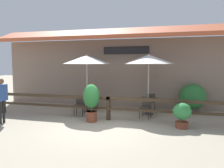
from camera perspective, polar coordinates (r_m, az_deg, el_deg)
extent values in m
plane|color=#9E937F|center=(8.11, -3.04, -11.15)|extent=(60.00, 60.00, 0.00)
cube|color=gray|center=(11.85, 3.24, 2.89)|extent=(14.00, 0.40, 3.60)
cube|color=#B25133|center=(11.41, 2.71, 13.25)|extent=(14.28, 1.48, 0.70)
cube|color=black|center=(11.61, 3.64, 8.76)|extent=(2.43, 0.04, 0.40)
cube|color=#3D2D1E|center=(8.89, -0.97, -3.76)|extent=(10.40, 0.14, 0.11)
cube|color=#3D2D1E|center=(8.96, -0.96, -6.42)|extent=(10.40, 0.10, 0.09)
cube|color=#3D2D1E|center=(11.47, -26.50, -4.40)|extent=(0.14, 0.14, 0.95)
cube|color=#3D2D1E|center=(8.96, -0.96, -6.42)|extent=(0.14, 0.14, 0.95)
cylinder|color=#B7B2A8|center=(10.45, -6.55, -0.88)|extent=(0.06, 0.06, 2.35)
cone|color=silver|center=(10.40, -6.62, 6.38)|extent=(2.25, 2.25, 0.41)
sphere|color=#B2ADA3|center=(10.40, -6.63, 7.51)|extent=(0.07, 0.07, 0.07)
cylinder|color=#4C3826|center=(10.51, -6.52, -3.39)|extent=(0.91, 0.91, 0.05)
cylinder|color=#333333|center=(10.57, -6.50, -5.37)|extent=(0.07, 0.07, 0.69)
cylinder|color=#333333|center=(10.64, -6.48, -7.11)|extent=(0.50, 0.50, 0.03)
cube|color=#332D28|center=(9.85, -8.54, -5.56)|extent=(0.47, 0.47, 0.05)
cube|color=#332D28|center=(9.99, -8.26, -4.09)|extent=(0.40, 0.09, 0.40)
cylinder|color=#2D2D2D|center=(9.77, -9.90, -7.09)|extent=(0.04, 0.04, 0.42)
cylinder|color=#2D2D2D|center=(9.67, -7.73, -7.19)|extent=(0.04, 0.04, 0.42)
cylinder|color=#2D2D2D|center=(10.13, -9.27, -6.64)|extent=(0.04, 0.04, 0.42)
cylinder|color=#2D2D2D|center=(10.03, -7.17, -6.73)|extent=(0.04, 0.04, 0.42)
cube|color=#332D28|center=(11.30, -5.15, -4.13)|extent=(0.46, 0.46, 0.05)
cube|color=#332D28|center=(11.10, -5.59, -3.13)|extent=(0.40, 0.08, 0.40)
cylinder|color=#2D2D2D|center=(11.43, -3.85, -5.22)|extent=(0.04, 0.04, 0.42)
cylinder|color=#2D2D2D|center=(11.59, -5.56, -5.08)|extent=(0.04, 0.04, 0.42)
cylinder|color=#2D2D2D|center=(11.09, -4.69, -5.55)|extent=(0.04, 0.04, 0.42)
cylinder|color=#2D2D2D|center=(11.26, -6.44, -5.40)|extent=(0.04, 0.04, 0.42)
cylinder|color=#B7B2A8|center=(9.99, 9.45, -1.20)|extent=(0.06, 0.06, 2.35)
cone|color=silver|center=(9.93, 9.56, 6.39)|extent=(2.25, 2.25, 0.41)
sphere|color=#B2ADA3|center=(9.94, 9.58, 7.58)|extent=(0.07, 0.07, 0.07)
cylinder|color=#4C3826|center=(10.06, 9.41, -3.82)|extent=(0.91, 0.91, 0.05)
cylinder|color=#333333|center=(10.12, 9.38, -5.89)|extent=(0.07, 0.07, 0.69)
cylinder|color=#333333|center=(10.19, 9.35, -7.70)|extent=(0.50, 0.50, 0.03)
cube|color=#332D28|center=(9.33, 8.73, -6.17)|extent=(0.49, 0.49, 0.05)
cube|color=#332D28|center=(9.47, 9.09, -4.63)|extent=(0.40, 0.11, 0.40)
cylinder|color=#2D2D2D|center=(9.26, 7.23, -7.74)|extent=(0.04, 0.04, 0.42)
cylinder|color=#2D2D2D|center=(9.15, 9.51, -7.93)|extent=(0.04, 0.04, 0.42)
cylinder|color=#2D2D2D|center=(9.61, 7.95, -7.27)|extent=(0.04, 0.04, 0.42)
cylinder|color=#2D2D2D|center=(9.51, 10.15, -7.44)|extent=(0.04, 0.04, 0.42)
cube|color=#332D28|center=(10.87, 10.14, -4.56)|extent=(0.44, 0.44, 0.05)
cube|color=#332D28|center=(10.65, 10.11, -3.54)|extent=(0.40, 0.05, 0.40)
cylinder|color=#2D2D2D|center=(11.10, 11.15, -5.63)|extent=(0.04, 0.04, 0.42)
cylinder|color=#2D2D2D|center=(11.11, 9.18, -5.58)|extent=(0.04, 0.04, 0.42)
cylinder|color=#2D2D2D|center=(10.72, 11.09, -6.01)|extent=(0.04, 0.04, 0.42)
cylinder|color=#2D2D2D|center=(10.74, 9.06, -5.96)|extent=(0.04, 0.04, 0.42)
cylinder|color=brown|center=(8.34, 17.77, -10.13)|extent=(0.44, 0.44, 0.23)
cylinder|color=brown|center=(8.31, 17.79, -9.52)|extent=(0.47, 0.47, 0.04)
cylinder|color=brown|center=(8.28, 17.81, -8.78)|extent=(0.08, 0.08, 0.18)
ellipsoid|color=#338442|center=(8.22, 17.87, -6.81)|extent=(0.63, 0.57, 0.60)
cylinder|color=brown|center=(8.81, -5.38, -8.42)|extent=(0.43, 0.43, 0.42)
cylinder|color=brown|center=(8.77, -5.39, -7.22)|extent=(0.46, 0.46, 0.04)
cylinder|color=brown|center=(8.73, -5.40, -6.18)|extent=(0.08, 0.08, 0.28)
ellipsoid|color=#287033|center=(8.65, -5.43, -3.20)|extent=(0.65, 0.59, 0.95)
cylinder|color=#564C47|center=(11.20, 20.15, -6.27)|extent=(0.31, 0.31, 0.23)
cylinder|color=#564C47|center=(11.18, 20.17, -5.80)|extent=(0.33, 0.33, 0.04)
ellipsoid|color=#287033|center=(11.09, 20.26, -3.09)|extent=(1.22, 1.10, 1.21)
cylinder|color=black|center=(9.54, -26.47, -6.47)|extent=(0.10, 0.10, 0.88)
cylinder|color=black|center=(9.42, -27.18, -6.65)|extent=(0.10, 0.10, 0.88)
cube|color=#33569E|center=(9.36, -27.01, -2.04)|extent=(0.22, 0.48, 0.62)
cylinder|color=#33569E|center=(9.56, -25.92, -1.86)|extent=(0.08, 0.08, 0.59)
sphere|color=brown|center=(9.32, -27.13, 0.66)|extent=(0.24, 0.24, 0.24)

